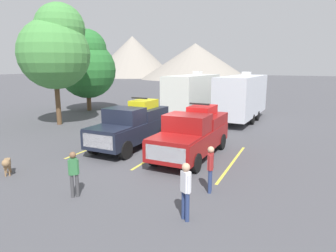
{
  "coord_description": "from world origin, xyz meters",
  "views": [
    {
      "loc": [
        6.31,
        -12.11,
        4.37
      ],
      "look_at": [
        0.0,
        1.69,
        1.2
      ],
      "focal_mm": 31.43,
      "sensor_mm": 36.0,
      "label": 1
    }
  ],
  "objects_px": {
    "pickup_truck_a": "(132,125)",
    "person_a": "(186,188)",
    "person_b": "(210,166)",
    "camper_trailer_b": "(242,96)",
    "pickup_truck_b": "(193,133)",
    "camper_trailer_a": "(192,93)",
    "dog": "(7,164)",
    "person_c": "(74,171)"
  },
  "relations": [
    {
      "from": "camper_trailer_b",
      "to": "person_a",
      "type": "distance_m",
      "value": 16.0
    },
    {
      "from": "person_a",
      "to": "dog",
      "type": "xyz_separation_m",
      "value": [
        -7.74,
        0.24,
        -0.48
      ]
    },
    {
      "from": "dog",
      "to": "person_b",
      "type": "bearing_deg",
      "value": 13.4
    },
    {
      "from": "pickup_truck_b",
      "to": "dog",
      "type": "xyz_separation_m",
      "value": [
        -5.84,
        -5.63,
        -0.65
      ]
    },
    {
      "from": "camper_trailer_b",
      "to": "person_a",
      "type": "height_order",
      "value": "camper_trailer_b"
    },
    {
      "from": "pickup_truck_a",
      "to": "person_a",
      "type": "xyz_separation_m",
      "value": [
        5.46,
        -6.09,
        -0.21
      ]
    },
    {
      "from": "pickup_truck_a",
      "to": "pickup_truck_b",
      "type": "height_order",
      "value": "pickup_truck_a"
    },
    {
      "from": "camper_trailer_a",
      "to": "dog",
      "type": "xyz_separation_m",
      "value": [
        -2.14,
        -15.72,
        -1.52
      ]
    },
    {
      "from": "pickup_truck_b",
      "to": "camper_trailer_b",
      "type": "bearing_deg",
      "value": 87.68
    },
    {
      "from": "pickup_truck_a",
      "to": "camper_trailer_b",
      "type": "height_order",
      "value": "camper_trailer_b"
    },
    {
      "from": "camper_trailer_b",
      "to": "dog",
      "type": "distance_m",
      "value": 16.92
    },
    {
      "from": "camper_trailer_a",
      "to": "dog",
      "type": "bearing_deg",
      "value": -97.77
    },
    {
      "from": "pickup_truck_a",
      "to": "person_a",
      "type": "height_order",
      "value": "pickup_truck_a"
    },
    {
      "from": "pickup_truck_a",
      "to": "camper_trailer_b",
      "type": "relative_size",
      "value": 0.62
    },
    {
      "from": "person_a",
      "to": "person_b",
      "type": "xyz_separation_m",
      "value": [
        0.1,
        2.11,
        -0.03
      ]
    },
    {
      "from": "pickup_truck_b",
      "to": "person_a",
      "type": "relative_size",
      "value": 3.3
    },
    {
      "from": "pickup_truck_b",
      "to": "person_c",
      "type": "distance_m",
      "value": 6.35
    },
    {
      "from": "person_a",
      "to": "person_b",
      "type": "distance_m",
      "value": 2.11
    },
    {
      "from": "pickup_truck_b",
      "to": "camper_trailer_a",
      "type": "bearing_deg",
      "value": 110.1
    },
    {
      "from": "person_a",
      "to": "pickup_truck_a",
      "type": "bearing_deg",
      "value": 131.85
    },
    {
      "from": "person_a",
      "to": "dog",
      "type": "height_order",
      "value": "person_a"
    },
    {
      "from": "pickup_truck_a",
      "to": "person_c",
      "type": "height_order",
      "value": "pickup_truck_a"
    },
    {
      "from": "pickup_truck_a",
      "to": "person_b",
      "type": "distance_m",
      "value": 6.84
    },
    {
      "from": "pickup_truck_b",
      "to": "dog",
      "type": "height_order",
      "value": "pickup_truck_b"
    },
    {
      "from": "pickup_truck_b",
      "to": "camper_trailer_b",
      "type": "relative_size",
      "value": 0.64
    },
    {
      "from": "pickup_truck_a",
      "to": "pickup_truck_b",
      "type": "distance_m",
      "value": 3.56
    },
    {
      "from": "pickup_truck_b",
      "to": "person_c",
      "type": "xyz_separation_m",
      "value": [
        -2.01,
        -6.02,
        -0.24
      ]
    },
    {
      "from": "camper_trailer_b",
      "to": "camper_trailer_a",
      "type": "bearing_deg",
      "value": 179.2
    },
    {
      "from": "person_a",
      "to": "pickup_truck_b",
      "type": "bearing_deg",
      "value": 108.01
    },
    {
      "from": "pickup_truck_b",
      "to": "camper_trailer_a",
      "type": "height_order",
      "value": "camper_trailer_a"
    },
    {
      "from": "camper_trailer_a",
      "to": "person_a",
      "type": "xyz_separation_m",
      "value": [
        5.6,
        -15.96,
        -1.03
      ]
    },
    {
      "from": "pickup_truck_b",
      "to": "camper_trailer_a",
      "type": "distance_m",
      "value": 10.77
    },
    {
      "from": "person_a",
      "to": "camper_trailer_b",
      "type": "bearing_deg",
      "value": 95.4
    },
    {
      "from": "dog",
      "to": "person_c",
      "type": "bearing_deg",
      "value": -5.8
    },
    {
      "from": "person_b",
      "to": "person_c",
      "type": "bearing_deg",
      "value": -150.65
    },
    {
      "from": "camper_trailer_a",
      "to": "person_c",
      "type": "bearing_deg",
      "value": -84.03
    },
    {
      "from": "camper_trailer_a",
      "to": "person_a",
      "type": "bearing_deg",
      "value": -70.66
    },
    {
      "from": "dog",
      "to": "camper_trailer_b",
      "type": "bearing_deg",
      "value": 68.27
    },
    {
      "from": "person_c",
      "to": "dog",
      "type": "bearing_deg",
      "value": 174.2
    },
    {
      "from": "pickup_truck_a",
      "to": "person_b",
      "type": "xyz_separation_m",
      "value": [
        5.55,
        -3.98,
        -0.24
      ]
    },
    {
      "from": "camper_trailer_a",
      "to": "person_b",
      "type": "bearing_deg",
      "value": -67.65
    },
    {
      "from": "person_a",
      "to": "dog",
      "type": "distance_m",
      "value": 7.76
    }
  ]
}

